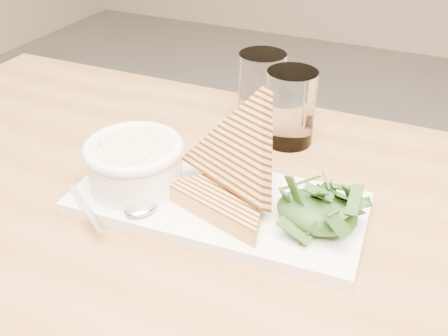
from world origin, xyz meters
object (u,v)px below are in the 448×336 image
at_px(platter, 217,204).
at_px(soup_bowl, 136,168).
at_px(glass_near, 290,107).
at_px(glass_far, 261,88).
at_px(table_top, 161,228).

xyz_separation_m(platter, soup_bowl, (-0.11, -0.01, 0.03)).
relative_size(glass_near, glass_far, 1.00).
relative_size(platter, glass_far, 3.15).
relative_size(soup_bowl, glass_near, 1.04).
relative_size(platter, glass_near, 3.17).
distance_m(table_top, glass_near, 0.27).
distance_m(platter, glass_near, 0.21).
bearing_deg(soup_bowl, table_top, -28.91).
bearing_deg(table_top, glass_far, 86.01).
distance_m(platter, soup_bowl, 0.11).
relative_size(soup_bowl, glass_far, 1.04).
height_order(table_top, soup_bowl, soup_bowl).
xyz_separation_m(table_top, glass_far, (0.02, 0.29, 0.08)).
height_order(table_top, glass_far, glass_far).
xyz_separation_m(platter, glass_near, (0.02, 0.20, 0.05)).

